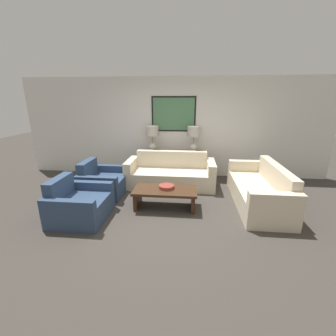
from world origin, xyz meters
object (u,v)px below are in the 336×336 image
(coffee_table, at_px, (165,194))
(decorative_bowl, at_px, (166,187))
(table_lamp_right, at_px, (194,135))
(armchair_near_back_wall, at_px, (103,182))
(console_table, at_px, (173,164))
(couch_by_back_wall, at_px, (171,175))
(armchair_near_camera, at_px, (79,205))
(table_lamp_left, at_px, (152,134))
(couch_by_side, at_px, (259,191))

(coffee_table, distance_m, decorative_bowl, 0.14)
(table_lamp_right, relative_size, armchair_near_back_wall, 0.70)
(console_table, relative_size, decorative_bowl, 5.47)
(table_lamp_right, distance_m, couch_by_back_wall, 1.24)
(console_table, bearing_deg, armchair_near_back_wall, -139.52)
(console_table, bearing_deg, decorative_bowl, -89.33)
(table_lamp_right, distance_m, armchair_near_camera, 3.30)
(decorative_bowl, bearing_deg, coffee_table, -120.07)
(table_lamp_left, xyz_separation_m, armchair_near_back_wall, (-0.95, -1.28, -0.92))
(armchair_near_camera, bearing_deg, decorative_bowl, 21.80)
(armchair_near_camera, bearing_deg, armchair_near_back_wall, 90.00)
(console_table, relative_size, couch_by_side, 0.78)
(table_lamp_right, height_order, armchair_near_back_wall, table_lamp_right)
(couch_by_back_wall, distance_m, decorative_bowl, 1.17)
(couch_by_side, xyz_separation_m, armchair_near_camera, (-3.41, -0.93, -0.02))
(table_lamp_left, distance_m, armchair_near_back_wall, 1.84)
(table_lamp_right, height_order, armchair_near_camera, table_lamp_right)
(table_lamp_left, bearing_deg, couch_by_back_wall, -49.33)
(table_lamp_right, xyz_separation_m, decorative_bowl, (-0.53, -1.80, -0.76))
(table_lamp_left, bearing_deg, table_lamp_right, 0.00)
(coffee_table, height_order, armchair_near_back_wall, armchair_near_back_wall)
(table_lamp_right, height_order, couch_by_back_wall, table_lamp_right)
(decorative_bowl, bearing_deg, armchair_near_back_wall, 161.13)
(couch_by_side, relative_size, decorative_bowl, 7.03)
(couch_by_back_wall, relative_size, couch_by_side, 1.00)
(console_table, bearing_deg, table_lamp_left, 180.00)
(table_lamp_left, relative_size, table_lamp_right, 1.00)
(table_lamp_left, distance_m, couch_by_side, 3.01)
(decorative_bowl, xyz_separation_m, armchair_near_back_wall, (-1.52, 0.52, -0.16))
(couch_by_side, distance_m, armchair_near_camera, 3.54)
(couch_by_back_wall, bearing_deg, console_table, 90.00)
(couch_by_side, bearing_deg, decorative_bowl, -170.24)
(armchair_near_camera, bearing_deg, console_table, 58.09)
(decorative_bowl, bearing_deg, table_lamp_right, 73.59)
(couch_by_back_wall, distance_m, armchair_near_back_wall, 1.63)
(table_lamp_right, bearing_deg, console_table, 180.00)
(console_table, distance_m, armchair_near_camera, 2.84)
(coffee_table, relative_size, armchair_near_camera, 1.26)
(couch_by_side, bearing_deg, armchair_near_camera, -164.69)
(coffee_table, bearing_deg, decorative_bowl, 59.93)
(couch_by_back_wall, bearing_deg, coffee_table, -90.21)
(couch_by_side, bearing_deg, armchair_near_back_wall, 176.70)
(couch_by_side, height_order, decorative_bowl, couch_by_side)
(armchair_near_back_wall, bearing_deg, armchair_near_camera, -90.00)
(decorative_bowl, height_order, armchair_near_back_wall, armchair_near_back_wall)
(armchair_near_back_wall, bearing_deg, couch_by_side, -3.30)
(console_table, distance_m, table_lamp_right, 0.99)
(armchair_near_back_wall, bearing_deg, table_lamp_right, 31.97)
(armchair_near_camera, bearing_deg, table_lamp_left, 68.50)
(couch_by_back_wall, height_order, armchair_near_back_wall, couch_by_back_wall)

